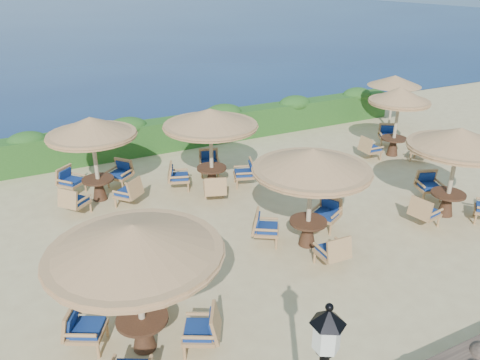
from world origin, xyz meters
TOP-DOWN VIEW (x-y plane):
  - ground at (0.00, 0.00)m, footprint 120.00×120.00m
  - sea at (0.00, 70.00)m, footprint 160.00×160.00m
  - hedge at (0.00, 7.20)m, footprint 18.00×0.90m
  - extra_parasol at (7.80, 5.20)m, footprint 2.30×2.30m
  - cafe_set_0 at (-5.89, -2.96)m, footprint 3.11×3.11m
  - cafe_set_1 at (-1.09, -1.31)m, footprint 2.94×2.94m
  - cafe_set_2 at (3.42, -1.77)m, footprint 2.82×2.82m
  - cafe_set_3 at (-5.32, 3.81)m, footprint 2.64×2.64m
  - cafe_set_4 at (-1.85, 3.07)m, footprint 3.00×3.00m
  - cafe_set_5 at (5.54, 2.61)m, footprint 2.54×2.77m

SIDE VIEW (x-z plane):
  - ground at x=0.00m, z-range 0.00..0.00m
  - sea at x=0.00m, z-range 0.00..0.00m
  - hedge at x=0.00m, z-range 0.00..1.20m
  - cafe_set_5 at x=5.54m, z-range 0.43..3.08m
  - cafe_set_3 at x=-5.32m, z-range 0.45..3.11m
  - cafe_set_4 at x=-1.85m, z-range 0.54..3.20m
  - cafe_set_0 at x=-5.89m, z-range 0.57..3.22m
  - cafe_set_2 at x=3.42m, z-range 0.57..3.23m
  - cafe_set_1 at x=-1.09m, z-range 0.61..3.27m
  - extra_parasol at x=7.80m, z-range 0.97..3.37m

